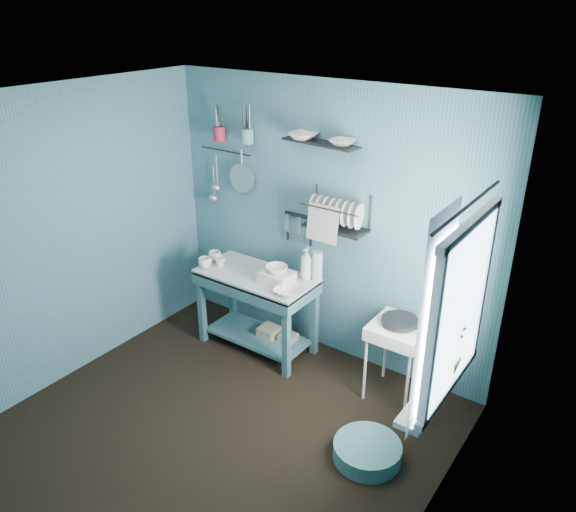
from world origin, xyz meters
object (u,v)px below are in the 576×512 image
Objects in this scene: mug_mid at (220,262)px; utensil_cup_teal at (247,136)px; wash_tub at (277,277)px; soap_bottle at (307,263)px; hotplate_stand at (396,361)px; water_bottle at (317,266)px; dish_rack at (336,211)px; utensil_cup_magenta at (219,134)px; mug_right at (215,256)px; potted_plant at (442,350)px; floor_basin at (367,451)px; work_counter at (257,311)px; storage_tin_small at (288,343)px; colander at (242,178)px; storage_tin_large at (269,337)px; frying_pan at (400,321)px; mug_left at (205,263)px.

utensil_cup_teal reaches higher than mug_mid.
soap_bottle reaches higher than wash_tub.
wash_tub is 1.25m from hotplate_stand.
water_bottle is 0.40× the size of hotplate_stand.
dish_rack is 4.23× the size of utensil_cup_magenta.
wash_tub is at bearing -1.53° from mug_right.
potted_plant is 0.89× the size of floor_basin.
potted_plant reaches higher than hotplate_stand.
utensil_cup_magenta is at bearing 163.70° from work_counter.
water_bottle is 1.40× the size of storage_tin_small.
utensil_cup_magenta is (-1.31, 0.05, 0.47)m from dish_rack.
mug_mid is at bearing -99.94° from utensil_cup_teal.
colander is 1.63m from storage_tin_small.
potted_plant reaches higher than storage_tin_small.
mug_right is 2.55m from potted_plant.
potted_plant is 2.19m from storage_tin_large.
utensil_cup_magenta is 1.98m from storage_tin_large.
water_bottle is 0.91m from frying_pan.
mug_mid is at bearing -162.00° from soap_bottle.
water_bottle is 0.63× the size of potted_plant.
soap_bottle is at bearing -168.69° from water_bottle.
water_bottle is at bearing 138.68° from floor_basin.
frying_pan is 1.07× the size of colander.
potted_plant reaches higher than storage_tin_large.
utensil_cup_magenta reaches higher than water_bottle.
frying_pan is 0.55× the size of dish_rack.
frying_pan is at bearing 0.15° from storage_tin_small.
soap_bottle is at bearing 21.80° from mug_left.
mug_mid is 0.81× the size of mug_right.
utensil_cup_teal is 0.59× the size of storage_tin_large.
mug_right is 0.28× the size of potted_plant.
utensil_cup_teal is 0.43m from colander.
dish_rack is 4.23× the size of utensil_cup_teal.
colander is at bearing 164.59° from utensil_cup_teal.
frying_pan is 0.67× the size of potted_plant.
work_counter is 0.58m from mug_mid.
work_counter is 3.92× the size of colander.
storage_tin_large is at bearing -157.96° from water_bottle.
storage_tin_large is at bearing 154.98° from wash_tub.
dish_rack is (0.14, 0.05, 0.53)m from water_bottle.
storage_tin_small is at bearing 5.71° from mug_right.
colander is at bearing 164.69° from hotplate_stand.
floor_basin is at bearing -14.29° from work_counter.
mug_left is 2.50m from potted_plant.
storage_tin_large is (-0.15, 0.07, -0.72)m from wash_tub.
colander is (-0.42, 0.35, 1.14)m from work_counter.
work_counter is 1.28m from dish_rack.
storage_tin_small is 0.40× the size of floor_basin.
utensil_cup_magenta is at bearing 180.00° from utensil_cup_teal.
mug_mid is 0.85m from soap_bottle.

